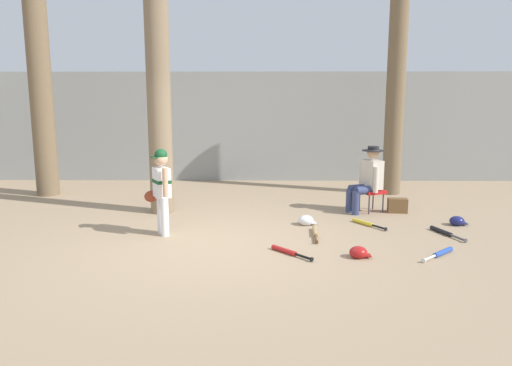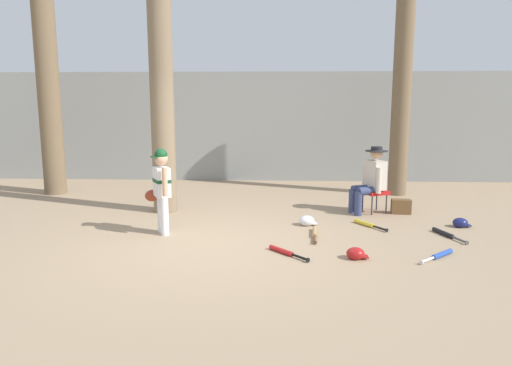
{
  "view_description": "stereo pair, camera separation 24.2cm",
  "coord_description": "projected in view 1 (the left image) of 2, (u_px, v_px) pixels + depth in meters",
  "views": [
    {
      "loc": [
        0.69,
        -6.28,
        1.99
      ],
      "look_at": [
        0.6,
        0.9,
        0.75
      ],
      "focal_mm": 33.18,
      "sensor_mm": 36.0,
      "label": 1
    },
    {
      "loc": [
        0.93,
        -6.28,
        1.99
      ],
      "look_at": [
        0.6,
        0.9,
        0.75
      ],
      "focal_mm": 33.18,
      "sensor_mm": 36.0,
      "label": 2
    }
  ],
  "objects": [
    {
      "name": "bat_blue_youth",
      "position": [
        441.0,
        253.0,
        6.19
      ],
      "size": [
        0.57,
        0.53,
        0.07
      ],
      "color": "#2347AD",
      "rests_on": "ground"
    },
    {
      "name": "batting_helmet_white",
      "position": [
        306.0,
        220.0,
        7.72
      ],
      "size": [
        0.3,
        0.23,
        0.17
      ],
      "color": "silver",
      "rests_on": "ground"
    },
    {
      "name": "handbag_beside_stool",
      "position": [
        397.0,
        205.0,
        8.57
      ],
      "size": [
        0.35,
        0.21,
        0.26
      ],
      "primitive_type": "cube",
      "rotation": [
        0.0,
        0.0,
        -0.09
      ],
      "color": "brown",
      "rests_on": "ground"
    },
    {
      "name": "bat_black_composite",
      "position": [
        444.0,
        232.0,
        7.18
      ],
      "size": [
        0.29,
        0.74,
        0.07
      ],
      "color": "black",
      "rests_on": "ground"
    },
    {
      "name": "batting_helmet_red",
      "position": [
        359.0,
        253.0,
        6.1
      ],
      "size": [
        0.28,
        0.21,
        0.16
      ],
      "color": "#A81919",
      "rests_on": "ground"
    },
    {
      "name": "ground_plane",
      "position": [
        212.0,
        247.0,
        6.54
      ],
      "size": [
        60.0,
        60.0,
        0.0
      ],
      "primitive_type": "plane",
      "color": "#9E8466"
    },
    {
      "name": "bat_yellow_trainer",
      "position": [
        365.0,
        223.0,
        7.71
      ],
      "size": [
        0.44,
        0.63,
        0.07
      ],
      "color": "yellow",
      "rests_on": "ground"
    },
    {
      "name": "bat_red_barrel",
      "position": [
        287.0,
        251.0,
        6.26
      ],
      "size": [
        0.53,
        0.57,
        0.07
      ],
      "color": "red",
      "rests_on": "ground"
    },
    {
      "name": "concrete_back_wall",
      "position": [
        235.0,
        127.0,
        12.01
      ],
      "size": [
        18.0,
        0.36,
        2.72
      ],
      "primitive_type": "cube",
      "color": "gray",
      "rests_on": "ground"
    },
    {
      "name": "tree_behind_spectator",
      "position": [
        395.0,
        101.0,
        10.04
      ],
      "size": [
        0.57,
        0.57,
        4.55
      ],
      "color": "brown",
      "rests_on": "ground"
    },
    {
      "name": "folding_stool",
      "position": [
        372.0,
        192.0,
        8.6
      ],
      "size": [
        0.52,
        0.52,
        0.41
      ],
      "color": "red",
      "rests_on": "ground"
    },
    {
      "name": "young_ballplayer",
      "position": [
        161.0,
        186.0,
        7.06
      ],
      "size": [
        0.49,
        0.53,
        1.31
      ],
      "color": "white",
      "rests_on": "ground"
    },
    {
      "name": "batting_helmet_navy",
      "position": [
        457.0,
        221.0,
        7.69
      ],
      "size": [
        0.28,
        0.22,
        0.16
      ],
      "color": "navy",
      "rests_on": "ground"
    },
    {
      "name": "seated_spectator",
      "position": [
        368.0,
        177.0,
        8.52
      ],
      "size": [
        0.67,
        0.55,
        1.2
      ],
      "color": "navy",
      "rests_on": "ground"
    },
    {
      "name": "tree_near_player",
      "position": [
        158.0,
        64.0,
        8.18
      ],
      "size": [
        0.55,
        0.55,
        5.78
      ],
      "color": "#7F6B51",
      "rests_on": "ground"
    },
    {
      "name": "bat_wood_tan",
      "position": [
        315.0,
        232.0,
        7.16
      ],
      "size": [
        0.12,
        0.81,
        0.07
      ],
      "color": "tan",
      "rests_on": "ground"
    },
    {
      "name": "tree_far_left",
      "position": [
        40.0,
        84.0,
        9.83
      ],
      "size": [
        0.68,
        0.68,
        5.37
      ],
      "color": "brown",
      "rests_on": "ground"
    }
  ]
}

